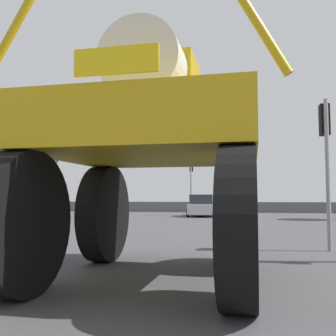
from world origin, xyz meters
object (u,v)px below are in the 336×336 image
Objects in this scene: traffic_signal_far_left at (191,174)px; sedan_ahead at (202,206)px; traffic_signal_near_right at (325,140)px; bare_tree_left at (38,155)px; oversize_sprayer at (153,154)px.

sedan_ahead is at bearing -55.66° from traffic_signal_far_left.
traffic_signal_near_right is 0.95× the size of traffic_signal_far_left.
bare_tree_left is at bearing 142.69° from traffic_signal_near_right.
sedan_ahead is 0.99× the size of traffic_signal_far_left.
oversize_sprayer is at bearing -130.68° from traffic_signal_near_right.
oversize_sprayer is 18.76m from bare_tree_left.
traffic_signal_far_left is (-5.82, 17.93, 0.15)m from traffic_signal_near_right.
bare_tree_left is (-8.59, -6.94, 0.89)m from traffic_signal_far_left.
traffic_signal_far_left is at bearing 38.94° from bare_tree_left.
traffic_signal_near_right is (4.89, -16.58, 2.18)m from sedan_ahead.
sedan_ahead is 17.42m from traffic_signal_near_right.
traffic_signal_far_left is at bearing 107.98° from traffic_signal_near_right.
traffic_signal_near_right is 18.15m from bare_tree_left.
oversize_sprayer is at bearing -84.62° from traffic_signal_far_left.
traffic_signal_far_left reaches higher than traffic_signal_near_right.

